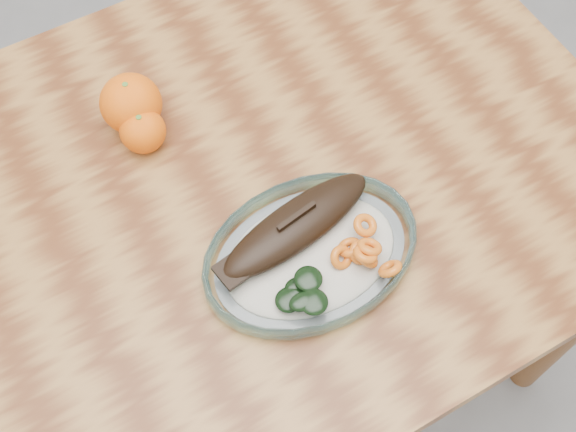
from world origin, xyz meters
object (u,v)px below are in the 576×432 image
at_px(plated_meal, 310,251).
at_px(orange_right, 143,131).
at_px(dining_table, 218,230).
at_px(orange_left, 131,103).

bearing_deg(plated_meal, orange_right, 115.33).
distance_m(dining_table, plated_meal, 0.20).
bearing_deg(orange_left, dining_table, -76.91).
height_order(dining_table, orange_right, orange_right).
height_order(plated_meal, orange_right, plated_meal).
bearing_deg(dining_table, plated_meal, -63.89).
height_order(orange_left, orange_right, orange_left).
xyz_separation_m(dining_table, orange_left, (-0.04, 0.17, 0.14)).
distance_m(plated_meal, orange_right, 0.29).
bearing_deg(dining_table, orange_left, 103.09).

